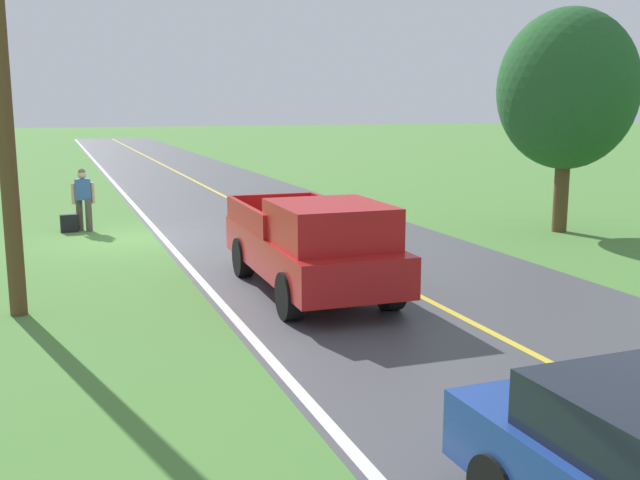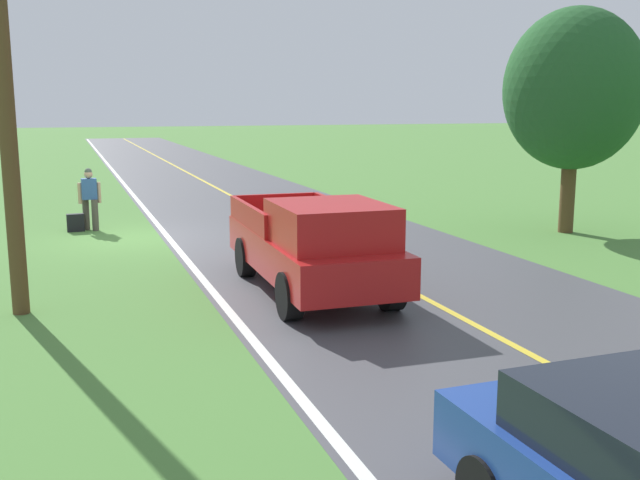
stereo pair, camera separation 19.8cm
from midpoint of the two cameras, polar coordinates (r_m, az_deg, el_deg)
The scene contains 8 objects.
ground_plane at distance 20.05m, azimuth -14.75°, elevation 0.08°, with size 200.00×200.00×0.00m, color #4C7F38.
road_surface at distance 20.91m, azimuth -2.69°, elevation 0.84°, with size 7.49×120.00×0.00m, color #47474C.
lane_edge_line at distance 20.14m, azimuth -12.40°, elevation 0.24°, with size 0.16×117.60×0.00m, color silver.
lane_centre_line at distance 20.91m, azimuth -2.69°, elevation 0.85°, with size 0.14×117.60×0.00m, color gold.
hitchhiker_walking at distance 21.57m, azimuth -18.11°, elevation 3.25°, with size 0.62×0.51×1.75m.
suitcase_carried at distance 21.55m, azimuth -19.09°, elevation 1.22°, with size 0.20×0.46×0.50m, color black.
pickup_truck_passing at distance 13.58m, azimuth -0.89°, elevation -0.27°, with size 2.18×5.44×1.82m.
tree_far_side_near at distance 21.29m, azimuth 18.32°, elevation 10.98°, with size 3.74×3.74×6.05m.
Camera 1 is at (1.91, 19.63, 3.50)m, focal length 41.37 mm.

